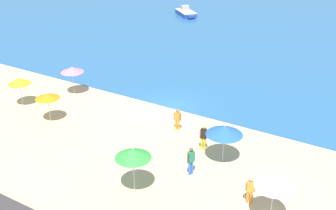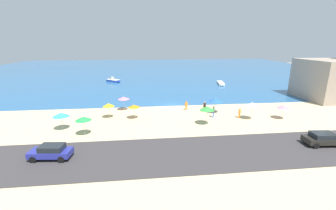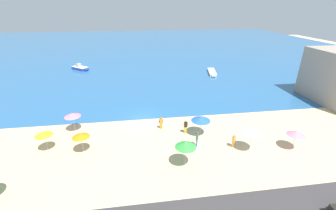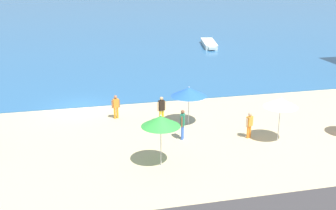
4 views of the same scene
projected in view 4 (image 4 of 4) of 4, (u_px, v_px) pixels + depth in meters
The scene contains 10 objects.
ground_plane at pixel (80, 108), 29.84m from camera, with size 160.00×160.00×0.00m, color #D3B98A.
sea at pixel (70, 16), 80.52m from camera, with size 150.00×110.00×0.05m, color #2A6096.
beach_umbrella_2 at pixel (281, 102), 23.54m from camera, with size 1.93×1.93×2.68m.
beach_umbrella_4 at pixel (161, 121), 20.68m from camera, with size 1.97×1.97×2.73m.
beach_umbrella_5 at pixel (189, 92), 26.20m from camera, with size 2.23×2.23×2.48m.
bather_0 at pixel (249, 124), 24.49m from camera, with size 0.52×0.36×1.58m.
bather_1 at pixel (161, 108), 26.75m from camera, with size 0.56×0.30×1.75m.
bather_2 at pixel (183, 123), 24.25m from camera, with size 0.35×0.52×1.80m.
bather_3 at pixel (116, 106), 27.55m from camera, with size 0.56×0.28×1.60m.
skiff_nearshore at pixel (209, 44), 51.19m from camera, with size 2.50×5.94×0.58m.
Camera 4 is at (-0.32, -28.85, 9.83)m, focal length 45.00 mm.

